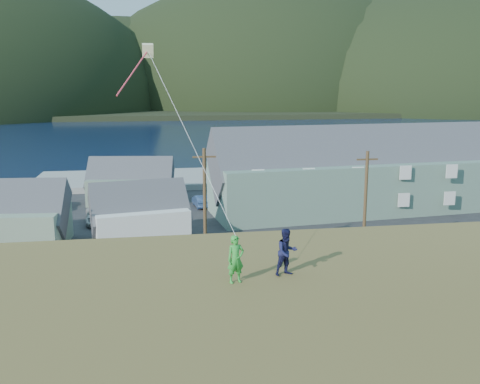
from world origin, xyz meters
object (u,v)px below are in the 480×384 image
lodge (359,172)px  shed_palegreen_far (131,182)px  wharf (131,180)px  shed_palegreen_near (8,218)px  shed_white (140,215)px  kite_flyer_green (236,259)px  kite_flyer_navy (287,252)px

lodge → shed_palegreen_far: (-24.45, 8.12, -1.84)m
wharf → shed_palegreen_near: shed_palegreen_near is taller
lodge → wharf: bearing=134.0°
shed_white → shed_palegreen_far: shed_white is taller
shed_palegreen_near → wharf: bearing=77.6°
shed_palegreen_far → shed_white: bearing=-77.1°
shed_palegreen_far → kite_flyer_green: 46.19m
wharf → kite_flyer_navy: (7.44, -58.03, 7.56)m
kite_flyer_navy → shed_palegreen_near: bearing=103.2°
wharf → shed_palegreen_far: size_ratio=2.50×
lodge → shed_white: size_ratio=3.63×
lodge → shed_palegreen_far: 25.83m
lodge → kite_flyer_navy: 41.14m
shed_palegreen_near → kite_flyer_green: (14.66, -29.46, 5.35)m
shed_palegreen_near → kite_flyer_green: kite_flyer_green is taller
kite_flyer_green → lodge: bearing=48.3°
wharf → shed_palegreen_far: bearing=-87.9°
lodge → shed_palegreen_near: bearing=-172.6°
shed_palegreen_near → kite_flyer_navy: (16.46, -29.06, 5.37)m
lodge → kite_flyer_navy: bearing=-121.2°
kite_flyer_green → kite_flyer_navy: 1.84m
wharf → kite_flyer_navy: 58.99m
kite_flyer_green → wharf: bearing=81.1°
wharf → kite_flyer_green: bearing=-84.5°
shed_palegreen_near → shed_white: (10.84, -0.39, -0.12)m
lodge → kite_flyer_navy: lodge is taller
shed_palegreen_near → kite_flyer_navy: bearing=-55.5°
shed_palegreen_far → kite_flyer_navy: 46.04m
wharf → kite_flyer_green: size_ratio=16.50×
shed_white → kite_flyer_green: (3.82, -29.07, 5.48)m
lodge → kite_flyer_green: size_ratio=20.80×
shed_palegreen_far → kite_flyer_navy: size_ratio=6.43×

